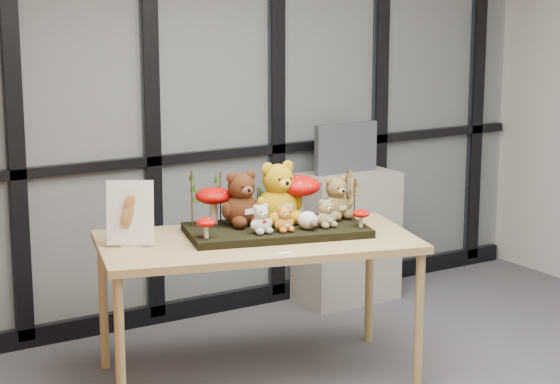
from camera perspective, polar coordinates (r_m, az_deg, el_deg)
room_shell at (r=4.40m, az=11.71°, el=5.63°), size 5.00×5.00×5.00m
glass_partition at (r=6.45m, az=-3.63°, el=5.34°), size 4.90×0.06×2.78m
display_table at (r=5.44m, az=-1.30°, el=-3.28°), size 1.84×1.26×0.79m
diorama_tray at (r=5.51m, az=-0.20°, el=-2.16°), size 1.06×0.73×0.04m
bear_pooh_yellow at (r=5.55m, az=-0.14°, el=0.16°), size 0.35×0.33×0.38m
bear_brown_medium at (r=5.51m, az=-2.20°, el=-0.19°), size 0.30×0.29×0.33m
bear_tan_back at (r=5.67m, az=3.17°, el=-0.17°), size 0.25×0.23×0.27m
bear_small_yellow at (r=5.38m, az=0.21°, el=-1.45°), size 0.14×0.13×0.15m
bear_white_bow at (r=5.34m, az=-1.09°, el=-1.42°), size 0.16×0.15×0.17m
bear_beige_small at (r=5.48m, az=2.59°, el=-1.11°), size 0.16×0.15×0.17m
plush_cream_hedgehog at (r=5.43m, az=1.58°, el=-1.55°), size 0.10×0.09×0.11m
mushroom_back_left at (r=5.56m, az=-3.76°, el=-0.66°), size 0.20×0.20×0.22m
mushroom_back_right at (r=5.63m, az=1.05°, el=-0.20°), size 0.25×0.25×0.28m
mushroom_front_left at (r=5.26m, az=-4.18°, el=-1.97°), size 0.11×0.11×0.12m
mushroom_front_right at (r=5.50m, az=4.58°, el=-1.43°), size 0.10×0.10×0.11m
sprig_green_far_left at (r=5.49m, az=-4.98°, el=-0.38°), size 0.05×0.05×0.31m
sprig_green_mid_left at (r=5.58m, az=-3.37°, el=-0.31°), size 0.05×0.05×0.28m
sprig_dry_far_right at (r=5.70m, az=3.78°, el=-0.04°), size 0.05×0.05×0.28m
sprig_dry_mid_right at (r=5.59m, az=4.21°, el=-0.47°), size 0.05×0.05×0.25m
sprig_green_centre at (r=5.64m, az=-1.27°, el=-0.66°), size 0.05×0.05×0.18m
sign_holder at (r=5.28m, az=-8.42°, el=-1.31°), size 0.24×0.17×0.34m
label_card at (r=5.12m, az=0.22°, el=-3.46°), size 0.09×0.03×0.00m
cabinet at (r=6.87m, az=3.76°, el=-2.54°), size 0.66×0.39×0.88m
monitor at (r=6.76m, az=3.74°, el=2.49°), size 0.47×0.05×0.34m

